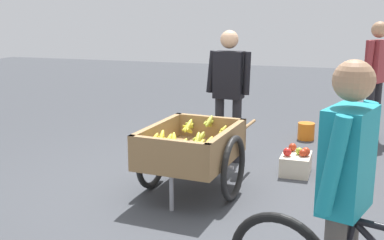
{
  "coord_description": "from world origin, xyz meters",
  "views": [
    {
      "loc": [
        4.31,
        1.46,
        1.78
      ],
      "look_at": [
        0.02,
        0.0,
        0.75
      ],
      "focal_mm": 44.1,
      "sensor_mm": 36.0,
      "label": 1
    }
  ],
  "objects_px": {
    "vendor_person": "(229,85)",
    "bystander_person": "(376,70)",
    "cyclist_person": "(346,182)",
    "fruit_cart": "(191,151)",
    "mixed_fruit_crate": "(296,163)",
    "plastic_bucket": "(306,131)"
  },
  "relations": [
    {
      "from": "cyclist_person",
      "to": "bystander_person",
      "type": "xyz_separation_m",
      "value": [
        -4.65,
        0.31,
        0.08
      ]
    },
    {
      "from": "cyclist_person",
      "to": "mixed_fruit_crate",
      "type": "distance_m",
      "value": 2.93
    },
    {
      "from": "fruit_cart",
      "to": "bystander_person",
      "type": "height_order",
      "value": "bystander_person"
    },
    {
      "from": "vendor_person",
      "to": "mixed_fruit_crate",
      "type": "xyz_separation_m",
      "value": [
        0.2,
        0.85,
        -0.82
      ]
    },
    {
      "from": "cyclist_person",
      "to": "plastic_bucket",
      "type": "xyz_separation_m",
      "value": [
        -4.32,
        -0.57,
        -0.81
      ]
    },
    {
      "from": "cyclist_person",
      "to": "bystander_person",
      "type": "distance_m",
      "value": 4.66
    },
    {
      "from": "plastic_bucket",
      "to": "vendor_person",
      "type": "bearing_deg",
      "value": -31.14
    },
    {
      "from": "vendor_person",
      "to": "plastic_bucket",
      "type": "relative_size",
      "value": 6.56
    },
    {
      "from": "fruit_cart",
      "to": "vendor_person",
      "type": "distance_m",
      "value": 1.25
    },
    {
      "from": "vendor_person",
      "to": "mixed_fruit_crate",
      "type": "distance_m",
      "value": 1.2
    },
    {
      "from": "plastic_bucket",
      "to": "bystander_person",
      "type": "bearing_deg",
      "value": 110.74
    },
    {
      "from": "vendor_person",
      "to": "cyclist_person",
      "type": "xyz_separation_m",
      "value": [
        2.97,
        1.39,
        -0.02
      ]
    },
    {
      "from": "vendor_person",
      "to": "mixed_fruit_crate",
      "type": "bearing_deg",
      "value": 76.89
    },
    {
      "from": "mixed_fruit_crate",
      "to": "bystander_person",
      "type": "bearing_deg",
      "value": 155.69
    },
    {
      "from": "mixed_fruit_crate",
      "to": "cyclist_person",
      "type": "bearing_deg",
      "value": 10.97
    },
    {
      "from": "vendor_person",
      "to": "bystander_person",
      "type": "distance_m",
      "value": 2.4
    },
    {
      "from": "fruit_cart",
      "to": "mixed_fruit_crate",
      "type": "bearing_deg",
      "value": 135.5
    },
    {
      "from": "fruit_cart",
      "to": "cyclist_person",
      "type": "height_order",
      "value": "cyclist_person"
    },
    {
      "from": "cyclist_person",
      "to": "vendor_person",
      "type": "bearing_deg",
      "value": -154.94
    },
    {
      "from": "vendor_person",
      "to": "bystander_person",
      "type": "xyz_separation_m",
      "value": [
        -1.69,
        1.7,
        0.06
      ]
    },
    {
      "from": "mixed_fruit_crate",
      "to": "fruit_cart",
      "type": "bearing_deg",
      "value": -44.5
    },
    {
      "from": "plastic_bucket",
      "to": "bystander_person",
      "type": "height_order",
      "value": "bystander_person"
    }
  ]
}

